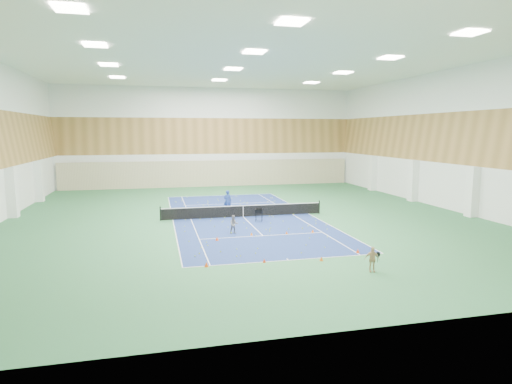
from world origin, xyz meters
TOP-DOWN VIEW (x-y plane):
  - ground at (0.00, 0.00)m, footprint 40.00×40.00m
  - room_shell at (0.00, 0.00)m, footprint 36.00×40.00m
  - wood_cladding at (0.00, 0.00)m, footprint 36.00×40.00m
  - ceiling_light_grid at (0.00, 0.00)m, footprint 21.40×25.40m
  - court_surface at (0.00, 0.00)m, footprint 10.97×23.77m
  - tennis_balls_scatter at (0.00, 0.00)m, footprint 10.57×22.77m
  - tennis_net at (0.00, 0.00)m, footprint 12.80×0.10m
  - back_curtain at (0.00, 19.75)m, footprint 35.40×0.16m
  - coach at (-0.82, 2.58)m, footprint 0.75×0.58m
  - child_court at (-1.71, -5.31)m, footprint 0.60×0.47m
  - child_apron at (3.36, -14.54)m, footprint 0.78×0.47m
  - ball_cart at (0.83, -1.86)m, footprint 0.71×0.71m
  - cone_svc_a at (-3.06, -6.90)m, footprint 0.22×0.22m
  - cone_svc_b at (-0.68, -6.07)m, footprint 0.18×0.18m
  - cone_svc_c at (1.66, -6.25)m, footprint 0.18×0.18m
  - cone_svc_d at (3.46, -6.29)m, footprint 0.21×0.21m
  - cone_base_a at (-4.31, -11.95)m, footprint 0.22×0.22m
  - cone_base_b at (-1.32, -11.92)m, footprint 0.18×0.18m
  - cone_base_c at (1.66, -12.34)m, footprint 0.21×0.21m
  - cone_base_d at (4.17, -11.45)m, footprint 0.22×0.22m

SIDE VIEW (x-z plane):
  - ground at x=0.00m, z-range 0.00..0.00m
  - court_surface at x=0.00m, z-range 0.00..0.01m
  - tennis_balls_scatter at x=0.00m, z-range 0.01..0.08m
  - cone_svc_c at x=1.66m, z-range 0.00..0.20m
  - cone_base_b at x=-1.32m, z-range 0.00..0.20m
  - cone_svc_b at x=-0.68m, z-range 0.00..0.20m
  - cone_base_c at x=1.66m, z-range 0.00..0.23m
  - cone_svc_d at x=3.46m, z-range 0.00..0.23m
  - cone_base_d at x=4.17m, z-range 0.00..0.24m
  - cone_svc_a at x=-3.06m, z-range 0.00..0.24m
  - cone_base_a at x=-4.31m, z-range 0.00..0.25m
  - ball_cart at x=0.83m, z-range 0.00..0.95m
  - tennis_net at x=0.00m, z-range 0.00..1.10m
  - child_court at x=-1.71m, z-range 0.00..1.22m
  - child_apron at x=3.36m, z-range 0.00..1.23m
  - coach at x=-0.82m, z-range 0.00..1.83m
  - back_curtain at x=0.00m, z-range 0.00..3.20m
  - room_shell at x=0.00m, z-range 0.00..12.00m
  - wood_cladding at x=0.00m, z-range 4.00..12.00m
  - ceiling_light_grid at x=0.00m, z-range 11.89..11.95m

